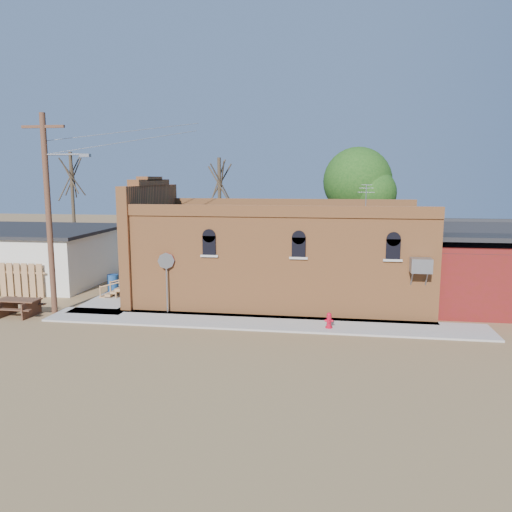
# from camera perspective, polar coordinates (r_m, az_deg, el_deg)

# --- Properties ---
(ground) EXTENTS (120.00, 120.00, 0.00)m
(ground) POSITION_cam_1_polar(r_m,az_deg,el_deg) (20.98, -3.87, -8.24)
(ground) COLOR brown
(ground) RESTS_ON ground
(sidewalk_south) EXTENTS (19.00, 2.20, 0.08)m
(sidewalk_south) POSITION_cam_1_polar(r_m,az_deg,el_deg) (21.56, 0.58, -7.63)
(sidewalk_south) COLOR #9E9991
(sidewalk_south) RESTS_ON ground
(sidewalk_west) EXTENTS (2.60, 10.00, 0.08)m
(sidewalk_west) POSITION_cam_1_polar(r_m,az_deg,el_deg) (28.38, -13.76, -3.84)
(sidewalk_west) COLOR #9E9991
(sidewalk_west) RESTS_ON ground
(brick_bar) EXTENTS (16.40, 7.97, 6.30)m
(brick_bar) POSITION_cam_1_polar(r_m,az_deg,el_deg) (25.50, 2.35, 0.25)
(brick_bar) COLOR #BB6E39
(brick_bar) RESTS_ON ground
(red_shed) EXTENTS (5.40, 6.40, 4.30)m
(red_shed) POSITION_cam_1_polar(r_m,az_deg,el_deg) (26.35, 24.18, -0.40)
(red_shed) COLOR #5F1810
(red_shed) RESTS_ON ground
(utility_pole) EXTENTS (3.12, 0.26, 9.00)m
(utility_pole) POSITION_cam_1_polar(r_m,az_deg,el_deg) (24.29, -22.54, 4.91)
(utility_pole) COLOR #4B2E1E
(utility_pole) RESTS_ON ground
(tree_bare_near) EXTENTS (2.80, 2.80, 7.65)m
(tree_bare_near) POSITION_cam_1_polar(r_m,az_deg,el_deg) (33.39, -4.21, 8.53)
(tree_bare_near) COLOR #453627
(tree_bare_near) RESTS_ON ground
(tree_bare_far) EXTENTS (2.80, 2.80, 8.16)m
(tree_bare_far) POSITION_cam_1_polar(r_m,az_deg,el_deg) (38.26, -20.35, 8.65)
(tree_bare_far) COLOR #453627
(tree_bare_far) RESTS_ON ground
(tree_leafy) EXTENTS (4.40, 4.40, 8.15)m
(tree_leafy) POSITION_cam_1_polar(r_m,az_deg,el_deg) (33.11, 11.53, 8.32)
(tree_leafy) COLOR #453627
(tree_leafy) RESTS_ON ground
(fire_hydrant) EXTENTS (0.37, 0.34, 0.65)m
(fire_hydrant) POSITION_cam_1_polar(r_m,az_deg,el_deg) (20.84, 8.34, -7.29)
(fire_hydrant) COLOR #B80A20
(fire_hydrant) RESTS_ON sidewalk_south
(stop_sign) EXTENTS (0.71, 0.35, 2.77)m
(stop_sign) POSITION_cam_1_polar(r_m,az_deg,el_deg) (22.94, -10.21, -1.19)
(stop_sign) COLOR gray
(stop_sign) RESTS_ON sidewalk_south
(trash_barrel) EXTENTS (0.78, 0.78, 0.91)m
(trash_barrel) POSITION_cam_1_polar(r_m,az_deg,el_deg) (28.25, -16.04, -2.96)
(trash_barrel) COLOR navy
(trash_barrel) RESTS_ON sidewalk_west
(picnic_table) EXTENTS (1.87, 1.46, 0.77)m
(picnic_table) POSITION_cam_1_polar(r_m,az_deg,el_deg) (25.05, -25.45, -5.07)
(picnic_table) COLOR #4F2F1F
(picnic_table) RESTS_ON ground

